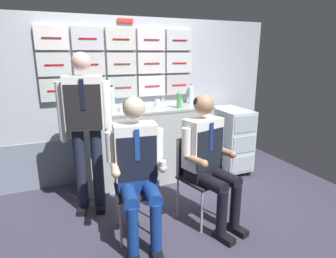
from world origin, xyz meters
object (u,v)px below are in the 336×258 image
at_px(service_trolley, 231,138).
at_px(crew_member_left, 137,163).
at_px(crew_member_right, 208,154).
at_px(folding_chair_right, 196,168).
at_px(paper_cup_tan, 132,107).
at_px(folding_chair_left, 135,178).
at_px(crew_member_standing, 86,120).
at_px(water_bottle_blue_cap, 112,98).
at_px(snack_banana, 89,113).

xyz_separation_m(service_trolley, crew_member_left, (-1.70, -1.01, 0.25)).
distance_m(crew_member_left, crew_member_right, 0.72).
distance_m(folding_chair_right, paper_cup_tan, 1.18).
distance_m(folding_chair_left, paper_cup_tan, 1.12).
height_order(crew_member_left, crew_member_standing, crew_member_standing).
distance_m(folding_chair_left, crew_member_standing, 0.80).
distance_m(folding_chair_left, water_bottle_blue_cap, 1.26).
xyz_separation_m(folding_chair_left, folding_chair_right, (0.65, -0.02, 0.00)).
distance_m(service_trolley, folding_chair_left, 1.89).
bearing_deg(water_bottle_blue_cap, folding_chair_right, -61.31).
distance_m(service_trolley, crew_member_left, 1.99).
xyz_separation_m(crew_member_standing, snack_banana, (0.09, 0.42, -0.01)).
xyz_separation_m(service_trolley, folding_chair_left, (-1.68, -0.85, 0.04)).
distance_m(service_trolley, crew_member_right, 1.45).
xyz_separation_m(service_trolley, snack_banana, (-1.96, 0.08, 0.52)).
xyz_separation_m(crew_member_right, paper_cup_tan, (-0.44, 1.14, 0.30)).
distance_m(crew_member_left, snack_banana, 1.16).
relative_size(service_trolley, paper_cup_tan, 12.79).
bearing_deg(paper_cup_tan, water_bottle_blue_cap, 147.58).
distance_m(service_trolley, paper_cup_tan, 1.53).
relative_size(crew_member_left, folding_chair_right, 1.54).
distance_m(folding_chair_right, water_bottle_blue_cap, 1.42).
height_order(folding_chair_left, folding_chair_right, same).
bearing_deg(crew_member_right, folding_chair_right, 105.38).
height_order(water_bottle_blue_cap, paper_cup_tan, water_bottle_blue_cap).
height_order(folding_chair_right, crew_member_standing, crew_member_standing).
bearing_deg(service_trolley, water_bottle_blue_cap, 171.31).
bearing_deg(paper_cup_tan, crew_member_right, -68.97).
xyz_separation_m(service_trolley, crew_member_standing, (-2.05, -0.34, 0.53)).
bearing_deg(crew_member_standing, water_bottle_blue_cap, 55.55).
bearing_deg(paper_cup_tan, snack_banana, -177.04).
height_order(crew_member_standing, paper_cup_tan, crew_member_standing).
bearing_deg(crew_member_right, folding_chair_left, 165.76).
height_order(crew_member_left, paper_cup_tan, crew_member_left).
distance_m(crew_member_standing, water_bottle_blue_cap, 0.72).
xyz_separation_m(folding_chair_left, snack_banana, (-0.28, 0.94, 0.48)).
relative_size(folding_chair_right, crew_member_standing, 0.51).
xyz_separation_m(folding_chair_left, crew_member_standing, (-0.37, 0.52, 0.49)).
bearing_deg(folding_chair_right, snack_banana, 134.17).
height_order(water_bottle_blue_cap, snack_banana, water_bottle_blue_cap).
xyz_separation_m(folding_chair_right, crew_member_right, (0.04, -0.15, 0.20)).
distance_m(service_trolley, crew_member_standing, 2.14).
relative_size(service_trolley, crew_member_left, 0.70).
bearing_deg(paper_cup_tan, crew_member_standing, -144.36).
bearing_deg(crew_member_standing, snack_banana, 78.22).
distance_m(crew_member_right, water_bottle_blue_cap, 1.50).
bearing_deg(water_bottle_blue_cap, crew_member_left, -92.56).
bearing_deg(snack_banana, water_bottle_blue_cap, 28.02).
xyz_separation_m(folding_chair_right, water_bottle_blue_cap, (-0.62, 1.13, 0.61)).
xyz_separation_m(water_bottle_blue_cap, paper_cup_tan, (0.22, -0.14, -0.11)).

